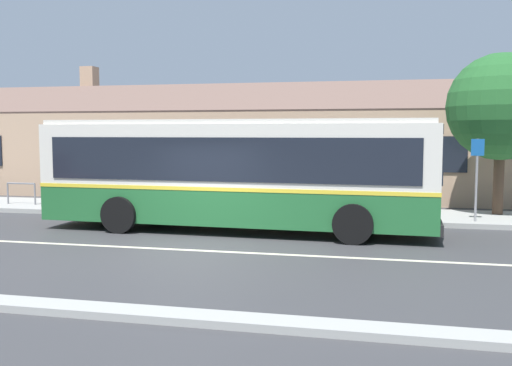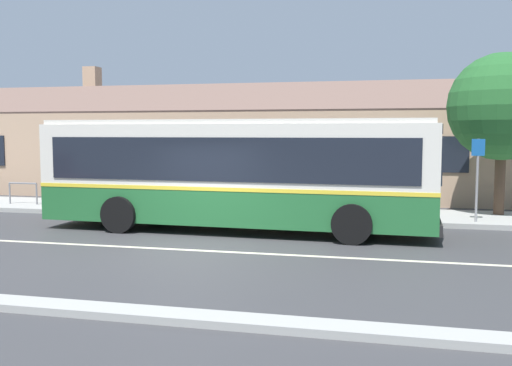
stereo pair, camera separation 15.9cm
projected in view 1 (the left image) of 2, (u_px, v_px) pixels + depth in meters
ground_plane at (188, 250)px, 13.25m from camera, size 300.00×300.00×0.00m
sidewalk_far at (248, 212)px, 19.07m from camera, size 60.00×3.00×0.15m
curb_near at (82, 309)px, 8.63m from camera, size 60.00×0.50×0.12m
lane_divider_stripe at (188, 250)px, 13.25m from camera, size 60.00×0.16×0.01m
community_building at (228, 151)px, 26.59m from camera, size 27.71×8.38×6.01m
transit_bus at (237, 171)px, 15.82m from camera, size 10.89×3.00×3.07m
bench_by_building at (83, 195)px, 19.60m from camera, size 1.66×0.51×0.94m
bench_down_street at (204, 198)px, 18.80m from camera, size 1.69×0.51×0.94m
street_tree_primary at (501, 107)px, 17.71m from camera, size 3.34×3.34×5.19m
bus_stop_sign at (477, 170)px, 16.41m from camera, size 0.36×0.07×2.40m
bike_rack at (21, 189)px, 20.44m from camera, size 1.16×0.06×0.78m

